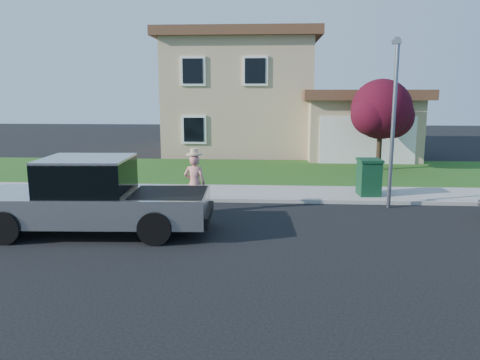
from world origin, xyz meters
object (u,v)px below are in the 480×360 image
woman (195,183)px  trash_bin (369,177)px  pickup_truck (93,198)px  street_lamp (394,114)px  ornamental_tree (382,112)px

woman → trash_bin: woman is taller
pickup_truck → street_lamp: street_lamp is taller
pickup_truck → street_lamp: 8.91m
trash_bin → street_lamp: street_lamp is taller
ornamental_tree → trash_bin: (-1.63, -5.63, -1.91)m
trash_bin → street_lamp: bearing=-75.4°
ornamental_tree → trash_bin: bearing=-106.2°
woman → trash_bin: bearing=-152.8°
pickup_truck → woman: 3.11m
trash_bin → pickup_truck: bearing=-154.0°
trash_bin → ornamental_tree: bearing=70.9°
woman → ornamental_tree: (7.14, 7.75, 1.76)m
pickup_truck → woman: pickup_truck is taller
pickup_truck → street_lamp: size_ratio=1.18×
woman → trash_bin: (5.51, 2.12, -0.15)m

